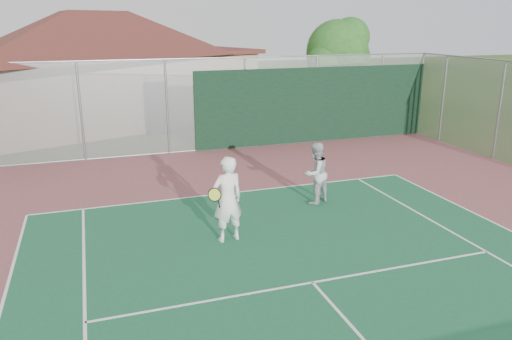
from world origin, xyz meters
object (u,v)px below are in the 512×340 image
Objects in this scene: tree at (339,53)px; player_grey_back at (315,174)px; player_white_front at (228,200)px; clubhouse at (97,56)px.

player_grey_back is at bearing -120.09° from tree.
player_white_front is at bearing 3.09° from player_grey_back.
tree is 15.61m from player_white_front.
tree is at bearing -38.19° from clubhouse.
tree is (11.26, -3.72, 0.11)m from clubhouse.
player_white_front is at bearing -102.49° from clubhouse.
clubhouse is at bearing -96.86° from player_grey_back.
clubhouse is 16.42m from player_white_front.
player_white_front is 3.32m from player_grey_back.
player_white_front is (2.10, -16.14, -2.20)m from clubhouse.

